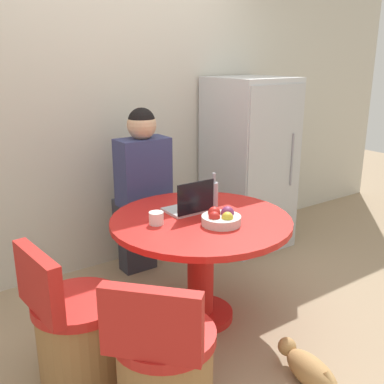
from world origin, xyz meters
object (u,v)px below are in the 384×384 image
at_px(fruit_bowl, 221,218).
at_px(refrigerator, 249,164).
at_px(chair_left_side, 78,332).
at_px(chair_near_left_corner, 164,368).
at_px(person_seated, 141,185).
at_px(dining_table, 201,244).
at_px(laptop, 190,205).
at_px(bottle, 214,194).
at_px(cat, 309,369).

bearing_deg(fruit_bowl, refrigerator, 41.34).
bearing_deg(chair_left_side, chair_near_left_corner, -161.22).
height_order(person_seated, fruit_bowl, person_seated).
bearing_deg(dining_table, fruit_bowl, -77.02).
distance_m(person_seated, laptop, 0.68).
bearing_deg(laptop, chair_left_side, 13.08).
xyz_separation_m(refrigerator, dining_table, (-1.13, -0.80, -0.23)).
bearing_deg(bottle, cat, -95.74).
height_order(chair_near_left_corner, person_seated, person_seated).
bearing_deg(person_seated, fruit_bowl, 91.71).
relative_size(refrigerator, person_seated, 1.14).
bearing_deg(person_seated, refrigerator, 179.78).
relative_size(refrigerator, chair_left_side, 1.92).
relative_size(person_seated, laptop, 4.85).
xyz_separation_m(laptop, fruit_bowl, (0.03, -0.29, -0.01)).
distance_m(chair_left_side, bottle, 1.25).
relative_size(person_seated, cat, 2.72).
height_order(refrigerator, chair_left_side, refrigerator).
height_order(dining_table, fruit_bowl, fruit_bowl).
bearing_deg(bottle, fruit_bowl, -119.79).
bearing_deg(bottle, laptop, -179.90).
bearing_deg(fruit_bowl, laptop, 96.67).
distance_m(refrigerator, cat, 2.08).
bearing_deg(fruit_bowl, chair_left_side, 174.93).
distance_m(dining_table, laptop, 0.26).
height_order(refrigerator, person_seated, refrigerator).
xyz_separation_m(refrigerator, bottle, (-0.93, -0.67, 0.05)).
xyz_separation_m(refrigerator, chair_left_side, (-2.03, -0.88, -0.50)).
xyz_separation_m(chair_near_left_corner, fruit_bowl, (0.70, 0.45, 0.49)).
xyz_separation_m(refrigerator, laptop, (-1.13, -0.67, 0.00)).
bearing_deg(laptop, refrigerator, -149.26).
bearing_deg(chair_near_left_corner, chair_left_side, -18.78).
relative_size(laptop, fruit_bowl, 1.15).
bearing_deg(laptop, fruit_bowl, 96.67).
bearing_deg(chair_left_side, refrigerator, -71.49).
xyz_separation_m(fruit_bowl, cat, (0.07, -0.71, -0.68)).
relative_size(chair_near_left_corner, bottle, 3.36).
height_order(chair_near_left_corner, fruit_bowl, fruit_bowl).
distance_m(laptop, fruit_bowl, 0.29).
bearing_deg(refrigerator, laptop, -149.26).
xyz_separation_m(chair_left_side, laptop, (0.90, 0.21, 0.50)).
relative_size(refrigerator, cat, 3.10).
bearing_deg(bottle, chair_near_left_corner, -139.54).
xyz_separation_m(person_seated, laptop, (-0.01, -0.68, 0.02)).
bearing_deg(dining_table, chair_near_left_corner, -137.49).
bearing_deg(dining_table, person_seated, 89.42).
bearing_deg(cat, dining_table, 13.59).
relative_size(laptop, bottle, 1.17).
bearing_deg(fruit_bowl, chair_near_left_corner, -147.42).
bearing_deg(fruit_bowl, person_seated, 91.71).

